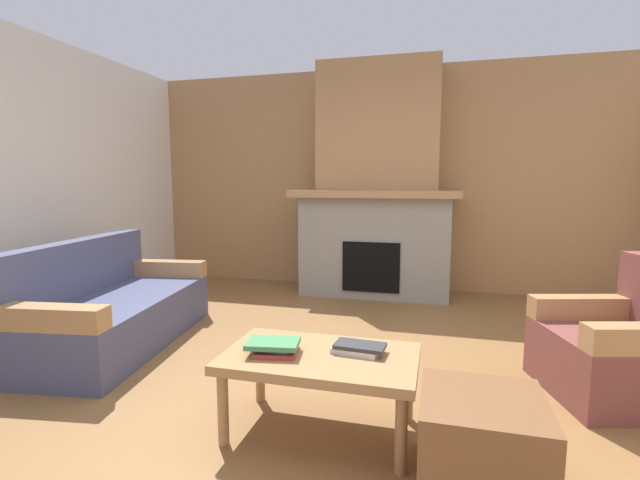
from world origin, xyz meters
TOP-DOWN VIEW (x-y plane):
  - ground at (0.00, 0.00)m, footprint 9.00×9.00m
  - wall_back_wood_panel at (0.00, 3.00)m, footprint 6.00×0.12m
  - fireplace at (0.00, 2.62)m, footprint 1.90×0.82m
  - couch at (-1.84, 0.33)m, footprint 1.09×1.90m
  - armchair at (1.84, 0.38)m, footprint 0.93×0.93m
  - coffee_table at (0.15, -0.50)m, footprint 1.00×0.60m
  - ottoman at (0.93, -0.73)m, footprint 0.52×0.52m
  - book_stack_near_edge at (-0.08, -0.55)m, footprint 0.29×0.25m
  - book_stack_center at (0.33, -0.43)m, footprint 0.28×0.19m

SIDE VIEW (x-z plane):
  - ground at x=0.00m, z-range 0.00..0.00m
  - ottoman at x=0.93m, z-range 0.00..0.40m
  - couch at x=-1.84m, z-range -0.14..0.71m
  - armchair at x=1.84m, z-range -0.13..0.72m
  - coffee_table at x=0.15m, z-range 0.16..0.59m
  - book_stack_center at x=0.33m, z-range 0.43..0.48m
  - book_stack_near_edge at x=-0.08m, z-range 0.43..0.50m
  - fireplace at x=0.00m, z-range -0.19..2.51m
  - wall_back_wood_panel at x=0.00m, z-range 0.00..2.70m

